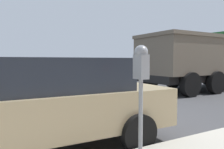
% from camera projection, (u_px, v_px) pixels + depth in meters
% --- Properties ---
extents(ground_plane, '(220.00, 220.00, 0.00)m').
position_uv_depth(ground_plane, '(84.00, 122.00, 5.37)').
color(ground_plane, '#424244').
extents(parking_meter, '(0.21, 0.19, 1.60)m').
position_uv_depth(parking_meter, '(141.00, 72.00, 3.02)').
color(parking_meter, gray).
rests_on(parking_meter, sidewalk).
extents(car_tan, '(2.11, 4.62, 1.57)m').
position_uv_depth(car_tan, '(43.00, 101.00, 3.78)').
color(car_tan, tan).
rests_on(car_tan, ground_plane).
extents(dump_truck, '(3.05, 6.89, 3.10)m').
position_uv_depth(dump_truck, '(202.00, 58.00, 11.37)').
color(dump_truck, black).
rests_on(dump_truck, ground_plane).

